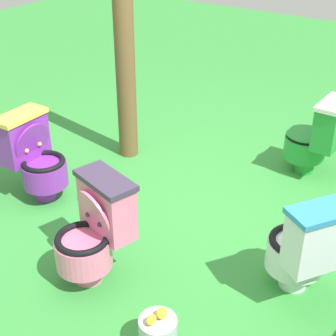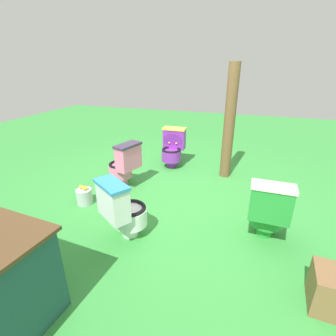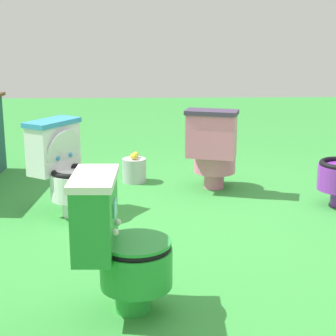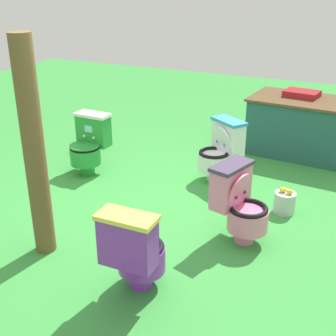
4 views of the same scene
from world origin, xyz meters
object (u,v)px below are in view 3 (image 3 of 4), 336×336
toilet_white (65,167)px  toilet_green (118,243)px  toilet_pink (213,149)px  lemon_bucket (134,169)px

toilet_white → toilet_green: bearing=50.8°
toilet_green → toilet_pink: bearing=163.2°
toilet_pink → toilet_white: 1.34m
toilet_green → toilet_pink: size_ratio=1.00×
toilet_green → lemon_bucket: 2.42m
toilet_pink → toilet_white: size_ratio=1.00×
toilet_green → toilet_pink: same height
toilet_green → lemon_bucket: toilet_green is taller
toilet_green → toilet_white: size_ratio=1.00×
toilet_pink → toilet_white: same height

